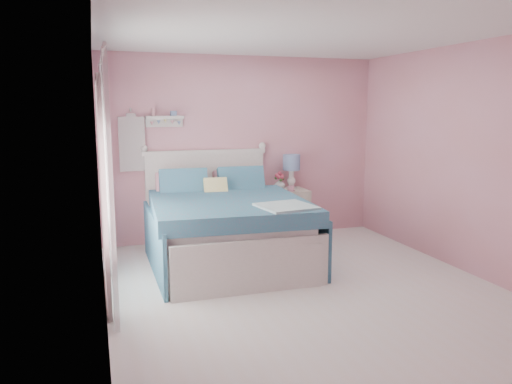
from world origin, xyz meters
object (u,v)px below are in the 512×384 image
table_lamp (291,165)px  nightstand (289,213)px  teacup (291,188)px  bed (225,228)px  vase (280,184)px

table_lamp → nightstand: bearing=-128.8°
table_lamp → teacup: (-0.09, -0.21, -0.31)m
nightstand → teacup: 0.42m
bed → nightstand: 1.47m
vase → teacup: bearing=-60.4°
nightstand → vase: vase is taller
bed → table_lamp: (1.24, 0.93, 0.63)m
nightstand → bed: bearing=-144.1°
table_lamp → teacup: 0.39m
table_lamp → teacup: table_lamp is taller
teacup → nightstand: bearing=75.3°
table_lamp → vase: (-0.19, -0.04, -0.26)m
bed → vase: 1.42m
bed → teacup: bearing=35.3°
bed → nightstand: size_ratio=3.21×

